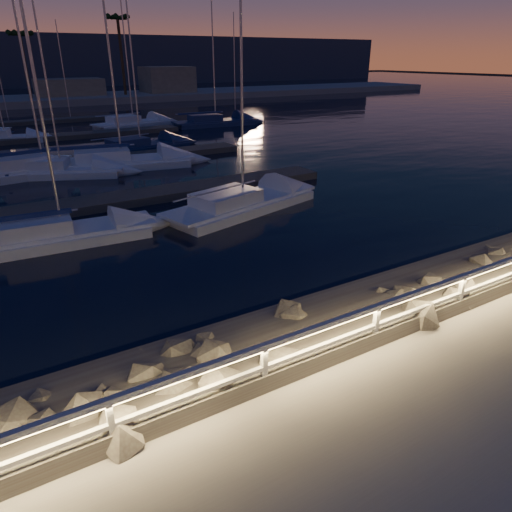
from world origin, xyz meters
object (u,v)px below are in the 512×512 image
object	(u,v)px
sailboat_f	(40,167)
sailboat_h	(138,146)
guard_rail	(341,328)
sailboat_k	(131,123)
sailboat_d	(240,202)
sailboat_l	(213,121)
sailboat_b	(57,233)
sailboat_j	(3,137)
sailboat_g	(118,161)
sailboat_c	(58,170)

from	to	relation	value
sailboat_f	sailboat_h	bearing A→B (deg)	22.08
guard_rail	sailboat_k	distance (m)	42.72
sailboat_d	sailboat_l	size ratio (longest dim) A/B	0.92
sailboat_h	sailboat_k	size ratio (longest dim) A/B	0.95
sailboat_b	sailboat_k	size ratio (longest dim) A/B	0.84
guard_rail	sailboat_j	distance (m)	39.00
sailboat_f	sailboat_j	size ratio (longest dim) A/B	1.25
sailboat_b	sailboat_k	bearing A→B (deg)	72.21
sailboat_k	sailboat_b	bearing A→B (deg)	-124.69
guard_rail	sailboat_l	xyz separation A→B (m)	(15.67, 38.66, -0.94)
sailboat_d	sailboat_j	world-z (taller)	sailboat_d
guard_rail	sailboat_b	bearing A→B (deg)	108.37
sailboat_f	sailboat_g	size ratio (longest dim) A/B	0.91
sailboat_d	sailboat_f	size ratio (longest dim) A/B	0.99
guard_rail	sailboat_g	world-z (taller)	sailboat_g
sailboat_b	sailboat_f	xyz separation A→B (m)	(0.98, 12.52, 0.05)
guard_rail	sailboat_g	bearing A→B (deg)	86.13
sailboat_l	sailboat_j	bearing A→B (deg)	-176.44
sailboat_d	sailboat_h	world-z (taller)	sailboat_d
sailboat_g	sailboat_h	distance (m)	5.85
guard_rail	sailboat_d	xyz separation A→B (m)	(4.08, 11.94, -0.96)
sailboat_k	sailboat_f	bearing A→B (deg)	-135.08
guard_rail	sailboat_b	size ratio (longest dim) A/B	3.69
sailboat_g	sailboat_k	size ratio (longest dim) A/B	1.09
sailboat_d	sailboat_k	size ratio (longest dim) A/B	0.98
sailboat_k	sailboat_d	bearing A→B (deg)	-110.29
sailboat_f	sailboat_j	xyz separation A→B (m)	(-1.09, 14.24, -0.06)
sailboat_b	sailboat_f	world-z (taller)	sailboat_f
sailboat_c	sailboat_h	world-z (taller)	sailboat_h
sailboat_b	sailboat_c	bearing A→B (deg)	84.72
guard_rail	sailboat_k	size ratio (longest dim) A/B	3.10
guard_rail	sailboat_j	world-z (taller)	sailboat_j
sailboat_d	sailboat_l	world-z (taller)	sailboat_l
sailboat_k	sailboat_c	bearing A→B (deg)	-131.66
sailboat_c	sailboat_k	world-z (taller)	sailboat_k
guard_rail	sailboat_f	world-z (taller)	sailboat_f
sailboat_b	sailboat_d	distance (m)	8.08
sailboat_g	sailboat_h	xyz separation A→B (m)	(2.91, 5.07, -0.06)
guard_rail	sailboat_h	bearing A→B (deg)	81.10
sailboat_b	sailboat_g	bearing A→B (deg)	68.54
sailboat_d	sailboat_f	xyz separation A→B (m)	(-7.09, 12.59, 0.05)
sailboat_d	sailboat_g	xyz separation A→B (m)	(-2.47, 11.89, 0.05)
sailboat_h	sailboat_d	bearing A→B (deg)	-102.03
sailboat_f	sailboat_k	world-z (taller)	sailboat_k
sailboat_f	sailboat_l	distance (m)	23.42
sailboat_g	sailboat_j	xyz separation A→B (m)	(-5.71, 14.94, -0.07)
sailboat_f	sailboat_g	bearing A→B (deg)	-16.69
sailboat_l	sailboat_c	bearing A→B (deg)	-135.85
sailboat_c	sailboat_h	bearing A→B (deg)	62.05
sailboat_k	sailboat_l	distance (m)	8.43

